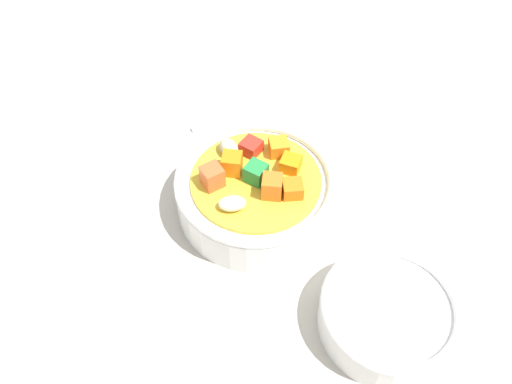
# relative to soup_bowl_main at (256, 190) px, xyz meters

# --- Properties ---
(ground_plane) EXTENTS (1.40, 1.40, 0.02)m
(ground_plane) POSITION_rel_soup_bowl_main_xyz_m (0.00, 0.00, -0.04)
(ground_plane) COLOR #BAB2A0
(soup_bowl_main) EXTENTS (0.15, 0.15, 0.06)m
(soup_bowl_main) POSITION_rel_soup_bowl_main_xyz_m (0.00, 0.00, 0.00)
(soup_bowl_main) COLOR white
(soup_bowl_main) RESTS_ON ground_plane
(spoon) EXTENTS (0.04, 0.21, 0.01)m
(spoon) POSITION_rel_soup_bowl_main_xyz_m (-0.13, 0.02, -0.02)
(spoon) COLOR silver
(spoon) RESTS_ON ground_plane
(side_bowl_small) EXTENTS (0.12, 0.12, 0.04)m
(side_bowl_small) POSITION_rel_soup_bowl_main_xyz_m (0.17, 0.01, -0.01)
(side_bowl_small) COLOR white
(side_bowl_small) RESTS_ON ground_plane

